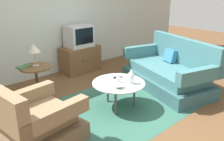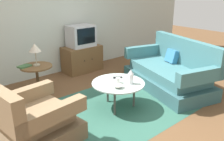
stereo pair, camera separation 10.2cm
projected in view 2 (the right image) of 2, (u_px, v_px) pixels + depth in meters
The scene contains 15 objects.
ground_plane at pixel (118, 112), 3.79m from camera, with size 16.00×16.00×0.00m, color brown.
back_wall at pixel (44, 13), 4.99m from camera, with size 9.00×0.12×2.70m, color #B2BCB2.
area_rug at pixel (118, 107), 3.94m from camera, with size 2.06×1.85×0.00m, color #2D5B4C.
armchair at pixel (33, 123), 2.95m from camera, with size 1.02×0.95×0.86m.
couch at pixel (170, 73), 4.62m from camera, with size 1.40×2.02×0.94m.
coffee_table at pixel (118, 84), 3.81m from camera, with size 0.84×0.84×0.44m.
side_table at pixel (37, 74), 4.22m from camera, with size 0.55×0.55×0.56m.
tv_stand at pixel (82, 59), 5.52m from camera, with size 0.86×0.50×0.59m.
television at pixel (81, 36), 5.35m from camera, with size 0.58×0.43×0.48m.
table_lamp at pixel (35, 48), 4.09m from camera, with size 0.21×0.21×0.39m.
vase at pixel (131, 77), 3.71m from camera, with size 0.09×0.09×0.24m.
mug at pixel (118, 80), 3.76m from camera, with size 0.12×0.07×0.09m.
bowl at pixel (118, 86), 3.59m from camera, with size 0.16×0.16×0.04m.
tv_remote_dark at pixel (118, 77), 3.97m from camera, with size 0.15×0.12×0.02m.
book at pixel (24, 66), 4.11m from camera, with size 0.24×0.19×0.03m.
Camera 2 is at (-2.26, -2.48, 1.89)m, focal length 38.33 mm.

